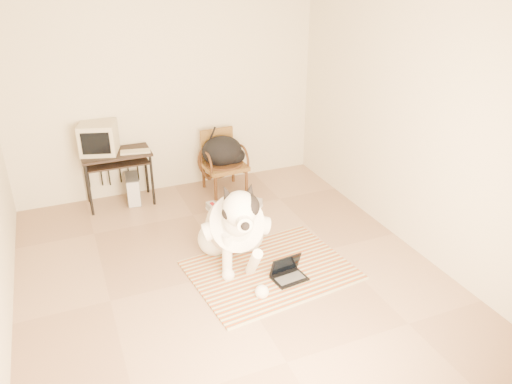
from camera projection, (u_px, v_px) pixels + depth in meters
floor at (230, 273)px, 5.01m from camera, size 4.50×4.50×0.00m
wall_back at (167, 89)px, 6.30m from camera, size 4.50×0.00×4.50m
wall_front at (373, 289)px, 2.55m from camera, size 4.50×0.00×4.50m
wall_right at (410, 120)px, 5.12m from camera, size 0.00×4.50×4.50m
rug at (271, 270)px, 5.04m from camera, size 1.68×1.35×0.02m
dog at (234, 227)px, 5.00m from camera, size 0.71×1.48×1.06m
laptop at (288, 273)px, 4.88m from camera, size 0.35×0.27×0.23m
computer_desk at (117, 160)px, 6.14m from camera, size 0.83×0.46×0.69m
crt_monitor at (99, 138)px, 6.02m from camera, size 0.51×0.50×0.37m
desk_keyboard at (135, 152)px, 6.10m from camera, size 0.37×0.19×0.02m
pc_tower at (133, 189)px, 6.37m from camera, size 0.20×0.39×0.35m
rattan_chair at (223, 161)px, 6.61m from camera, size 0.56×0.54×0.80m
backpack at (224, 152)px, 6.52m from camera, size 0.58×0.44×0.39m
sneaker_left at (214, 209)px, 6.16m from camera, size 0.14×0.29×0.10m
sneaker_right at (252, 207)px, 6.19m from camera, size 0.33×0.32×0.12m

